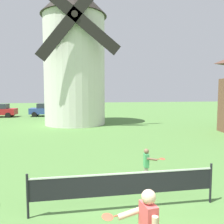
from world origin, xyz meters
The scene contains 4 objects.
windmill centered at (-0.94, 18.68, 6.61)m, with size 7.34×6.29×12.82m.
tennis_net centered at (0.03, 2.15, 0.68)m, with size 4.88×0.06×1.10m.
player_far centered at (1.18, 3.88, 0.65)m, with size 0.69×0.48×1.15m.
parked_car_blue centered at (-4.15, 26.26, 0.81)m, with size 4.29×2.11×1.56m.
Camera 1 is at (-1.32, -3.62, 3.07)m, focal length 38.06 mm.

